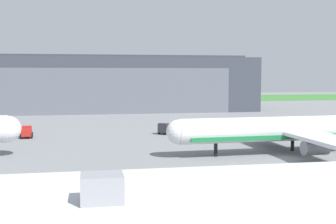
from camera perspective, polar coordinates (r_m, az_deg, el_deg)
The scene contains 6 objects.
ground_plane at distance 67.83m, azimuth 15.53°, elevation -5.87°, with size 440.00×440.00×0.00m, color slate.
grass_field_strip at distance 221.16m, azimuth -2.63°, elevation 1.76°, with size 440.00×56.00×0.08m, color #3B7933.
maintenance_hangar at distance 156.81m, azimuth -7.02°, elevation 3.75°, with size 94.64×40.90×19.35m.
airliner_near_right at distance 71.42m, azimuth 15.87°, elevation -2.24°, with size 40.12×32.14×12.51m.
baggage_tug at distance 90.42m, azimuth -18.14°, elevation -2.49°, with size 2.61×4.43×2.18m.
pushback_tractor at distance 91.75m, azimuth -0.20°, elevation -2.13°, with size 4.45×5.27×2.35m.
Camera 1 is at (-29.17, -59.92, 12.62)m, focal length 46.22 mm.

